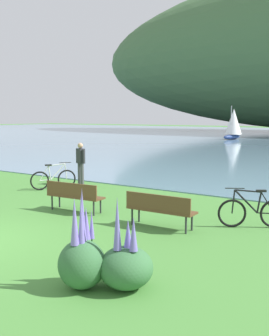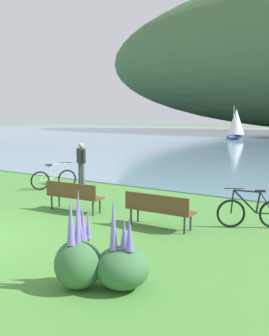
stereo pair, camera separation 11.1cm
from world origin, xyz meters
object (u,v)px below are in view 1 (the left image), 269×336
bicycle_leaning_near_bench (253,212)px  park_bench_near_camera (74,194)px  park_bench_further_along (160,208)px  sailboat_mid_bay (233,124)px  person_at_shoreline (81,161)px  bicycle_beside_path (53,179)px

bicycle_leaning_near_bench → park_bench_near_camera: bearing=-165.2°
park_bench_further_along → sailboat_mid_bay: sailboat_mid_bay is taller
park_bench_near_camera → bicycle_leaning_near_bench: bicycle_leaning_near_bench is taller
park_bench_near_camera → person_at_shoreline: person_at_shoreline is taller
bicycle_leaning_near_bench → bicycle_beside_path: same height
bicycle_beside_path → sailboat_mid_bay: (-5.90, 34.78, 1.46)m
bicycle_leaning_near_bench → person_at_shoreline: bearing=163.3°
person_at_shoreline → sailboat_mid_bay: sailboat_mid_bay is taller
park_bench_near_camera → park_bench_further_along: 2.95m
park_bench_near_camera → bicycle_leaning_near_bench: 5.03m
bicycle_leaning_near_bench → person_at_shoreline: (-7.83, 2.35, 0.58)m
bicycle_beside_path → sailboat_mid_bay: bearing=99.6°
park_bench_further_along → bicycle_beside_path: bearing=158.8°
bicycle_leaning_near_bench → sailboat_mid_bay: sailboat_mid_bay is taller
person_at_shoreline → park_bench_further_along: bearing=-32.1°
park_bench_further_along → sailboat_mid_bay: 39.08m
park_bench_further_along → sailboat_mid_bay: (-12.02, 37.16, 1.34)m
park_bench_further_along → sailboat_mid_bay: bearing=107.9°
park_bench_further_along → bicycle_beside_path: (-6.12, 2.38, -0.12)m
bicycle_beside_path → person_at_shoreline: size_ratio=0.91×
bicycle_leaning_near_bench → sailboat_mid_bay: 38.43m
park_bench_further_along → bicycle_leaning_near_bench: size_ratio=1.17×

